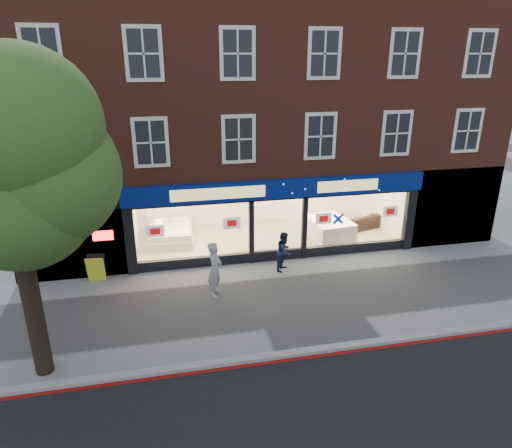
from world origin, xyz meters
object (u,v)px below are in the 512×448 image
object	(u,v)px
display_bed	(170,233)
sofa	(362,221)
mattress_stack	(329,228)
pedestrian_blue	(284,251)
pedestrian_grey	(215,269)
a_board	(96,268)

from	to	relation	value
display_bed	sofa	xyz separation A→B (m)	(8.64, -0.25, -0.05)
mattress_stack	pedestrian_blue	bearing A→B (deg)	-137.11
sofa	pedestrian_blue	distance (m)	5.64
pedestrian_grey	pedestrian_blue	xyz separation A→B (m)	(2.74, 1.35, -0.19)
display_bed	sofa	size ratio (longest dim) A/B	1.11
mattress_stack	pedestrian_grey	distance (m)	6.67
display_bed	sofa	world-z (taller)	display_bed
a_board	pedestrian_blue	bearing A→B (deg)	0.38
sofa	a_board	size ratio (longest dim) A/B	2.22
a_board	sofa	bearing A→B (deg)	18.46
display_bed	pedestrian_blue	bearing A→B (deg)	-37.62
pedestrian_grey	sofa	bearing A→B (deg)	-34.29
display_bed	pedestrian_grey	distance (m)	5.06
mattress_stack	pedestrian_grey	bearing A→B (deg)	-144.65
pedestrian_grey	display_bed	bearing A→B (deg)	38.62
a_board	pedestrian_blue	world-z (taller)	pedestrian_blue
pedestrian_blue	pedestrian_grey	bearing A→B (deg)	154.22
mattress_stack	sofa	size ratio (longest dim) A/B	1.03
sofa	a_board	world-z (taller)	a_board
mattress_stack	sofa	xyz separation A→B (m)	(1.90, 0.76, -0.09)
pedestrian_blue	mattress_stack	bearing A→B (deg)	-9.16
mattress_stack	sofa	world-z (taller)	mattress_stack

